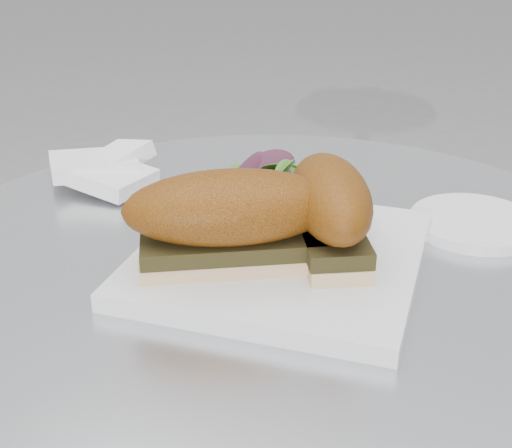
{
  "coord_description": "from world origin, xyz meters",
  "views": [
    {
      "loc": [
        0.21,
        -0.52,
        1.03
      ],
      "look_at": [
        -0.02,
        -0.01,
        0.77
      ],
      "focal_mm": 50.0,
      "sensor_mm": 36.0,
      "label": 1
    }
  ],
  "objects": [
    {
      "name": "sandwich_left",
      "position": [
        -0.02,
        -0.05,
        0.79
      ],
      "size": [
        0.19,
        0.16,
        0.08
      ],
      "rotation": [
        0.0,
        0.0,
        0.54
      ],
      "color": "#D5B685",
      "rests_on": "plate"
    },
    {
      "name": "saucer",
      "position": [
        0.15,
        0.14,
        0.74
      ],
      "size": [
        0.12,
        0.12,
        0.01
      ],
      "primitive_type": "cylinder",
      "color": "silver",
      "rests_on": "table"
    },
    {
      "name": "salad",
      "position": [
        -0.02,
        0.06,
        0.77
      ],
      "size": [
        0.12,
        0.12,
        0.05
      ],
      "primitive_type": null,
      "color": "#529932",
      "rests_on": "plate"
    },
    {
      "name": "plate",
      "position": [
        0.01,
        -0.01,
        0.74
      ],
      "size": [
        0.26,
        0.26,
        0.02
      ],
      "primitive_type": "cube",
      "rotation": [
        0.0,
        0.0,
        0.11
      ],
      "color": "silver",
      "rests_on": "table"
    },
    {
      "name": "sandwich_right",
      "position": [
        0.04,
        0.01,
        0.79
      ],
      "size": [
        0.13,
        0.16,
        0.08
      ],
      "rotation": [
        0.0,
        0.0,
        -1.06
      ],
      "color": "#D5B685",
      "rests_on": "plate"
    },
    {
      "name": "napkin",
      "position": [
        -0.25,
        0.09,
        0.74
      ],
      "size": [
        0.16,
        0.16,
        0.02
      ],
      "primitive_type": null,
      "rotation": [
        0.0,
        0.0,
        0.42
      ],
      "color": "white",
      "rests_on": "table"
    }
  ]
}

